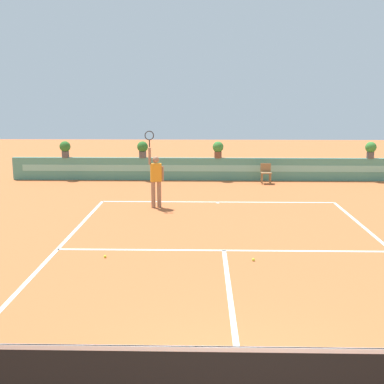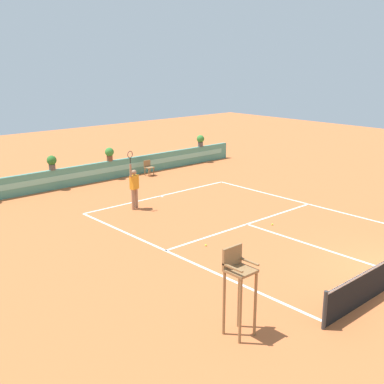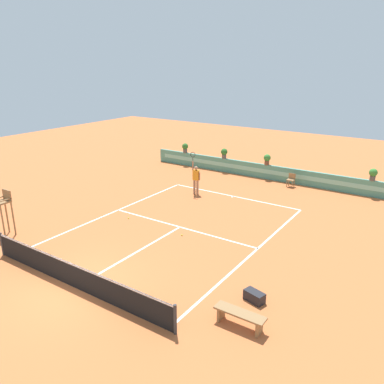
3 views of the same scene
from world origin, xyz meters
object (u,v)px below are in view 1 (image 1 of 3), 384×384
object	(u,v)px
ball_kid_chair	(266,172)
tennis_player	(156,177)
tennis_ball_near_baseline	(105,256)
potted_plant_centre	(218,149)
potted_plant_far_right	(371,149)
potted_plant_left	(143,148)
tennis_ball_mid_court	(253,260)
potted_plant_far_left	(65,148)

from	to	relation	value
ball_kid_chair	tennis_player	xyz separation A→B (m)	(-4.26, -4.66, 0.57)
tennis_ball_near_baseline	potted_plant_centre	bearing A→B (deg)	74.53
ball_kid_chair	potted_plant_far_right	bearing A→B (deg)	9.00
tennis_player	tennis_ball_near_baseline	xyz separation A→B (m)	(-0.71, -5.21, -1.02)
potted_plant_far_right	potted_plant_left	size ratio (longest dim) A/B	1.00
tennis_ball_mid_court	tennis_player	bearing A→B (deg)	117.18
ball_kid_chair	potted_plant_centre	xyz separation A→B (m)	(-2.03, 0.73, 0.93)
potted_plant_far_right	tennis_player	bearing A→B (deg)	-148.74
ball_kid_chair	tennis_ball_near_baseline	bearing A→B (deg)	-116.72
ball_kid_chair	potted_plant_left	world-z (taller)	potted_plant_left
potted_plant_far_left	potted_plant_far_right	distance (m)	13.42
ball_kid_chair	tennis_player	world-z (taller)	tennis_player
potted_plant_far_right	potted_plant_centre	distance (m)	6.66
tennis_ball_mid_court	potted_plant_far_left	distance (m)	13.05
ball_kid_chair	tennis_player	distance (m)	6.34
tennis_ball_near_baseline	tennis_ball_mid_court	distance (m)	3.46
ball_kid_chair	tennis_ball_mid_court	xyz separation A→B (m)	(-1.52, -10.01, -0.44)
tennis_player	potted_plant_centre	distance (m)	5.85
tennis_ball_mid_court	potted_plant_far_right	world-z (taller)	potted_plant_far_right
ball_kid_chair	potted_plant_left	distance (m)	5.49
tennis_player	potted_plant_centre	size ratio (longest dim) A/B	3.57
potted_plant_centre	potted_plant_far_left	bearing A→B (deg)	180.00
ball_kid_chair	potted_plant_left	bearing A→B (deg)	172.22
tennis_player	ball_kid_chair	bearing A→B (deg)	47.57
potted_plant_far_left	potted_plant_centre	distance (m)	6.76
ball_kid_chair	potted_plant_far_right	size ratio (longest dim) A/B	1.17
ball_kid_chair	tennis_ball_near_baseline	distance (m)	11.06
tennis_player	potted_plant_far_left	size ratio (longest dim) A/B	3.57
potted_plant_left	potted_plant_centre	bearing A→B (deg)	0.00
potted_plant_centre	tennis_ball_near_baseline	bearing A→B (deg)	-105.47
potted_plant_far_right	tennis_ball_mid_court	bearing A→B (deg)	-119.74
ball_kid_chair	tennis_ball_mid_court	size ratio (longest dim) A/B	12.50
tennis_ball_near_baseline	tennis_player	bearing A→B (deg)	82.27
tennis_ball_mid_court	potted_plant_far_right	bearing A→B (deg)	60.26
tennis_ball_mid_court	potted_plant_left	xyz separation A→B (m)	(-3.84, 10.74, 1.38)
potted_plant_far_left	potted_plant_left	xyz separation A→B (m)	(3.44, 0.00, 0.00)
tennis_ball_near_baseline	potted_plant_left	world-z (taller)	potted_plant_left
tennis_ball_near_baseline	potted_plant_far_left	world-z (taller)	potted_plant_far_left
tennis_ball_near_baseline	tennis_ball_mid_court	world-z (taller)	same
tennis_ball_near_baseline	potted_plant_far_left	bearing A→B (deg)	109.84
tennis_player	potted_plant_far_left	bearing A→B (deg)	130.04
tennis_ball_mid_court	potted_plant_far_left	bearing A→B (deg)	124.12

